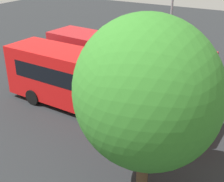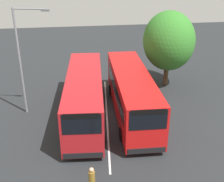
# 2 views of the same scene
# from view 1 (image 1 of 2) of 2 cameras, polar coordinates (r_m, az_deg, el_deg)

# --- Properties ---
(ground_plane) EXTENTS (67.22, 67.22, 0.00)m
(ground_plane) POSITION_cam_1_polar(r_m,az_deg,el_deg) (19.47, -0.48, -1.44)
(ground_plane) COLOR #232628
(bus_far_left) EXTENTS (11.38, 3.47, 3.36)m
(bus_far_left) POSITION_cam_1_polar(r_m,az_deg,el_deg) (20.04, 1.98, 5.08)
(bus_far_left) COLOR #AD191E
(bus_far_left) RESTS_ON ground
(bus_center_left) EXTENTS (11.31, 3.03, 3.36)m
(bus_center_left) POSITION_cam_1_polar(r_m,az_deg,el_deg) (17.25, -3.81, 1.60)
(bus_center_left) COLOR red
(bus_center_left) RESTS_ON ground
(pedestrian) EXTENTS (0.43, 0.43, 1.82)m
(pedestrian) POSITION_cam_1_polar(r_m,az_deg,el_deg) (25.13, -14.72, 6.67)
(pedestrian) COLOR #232833
(pedestrian) RESTS_ON ground
(street_lamp) EXTENTS (0.76, 2.57, 8.05)m
(street_lamp) POSITION_cam_1_polar(r_m,az_deg,el_deg) (22.57, 10.63, 14.35)
(street_lamp) COLOR gray
(street_lamp) RESTS_ON ground
(depot_tree) EXTENTS (5.14, 4.62, 6.98)m
(depot_tree) POSITION_cam_1_polar(r_m,az_deg,el_deg) (10.34, 6.38, -0.59)
(depot_tree) COLOR #4C3823
(depot_tree) RESTS_ON ground
(lane_stripe_outer_left) EXTENTS (13.45, 1.50, 0.01)m
(lane_stripe_outer_left) POSITION_cam_1_polar(r_m,az_deg,el_deg) (19.47, -0.48, -1.43)
(lane_stripe_outer_left) COLOR silver
(lane_stripe_outer_left) RESTS_ON ground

